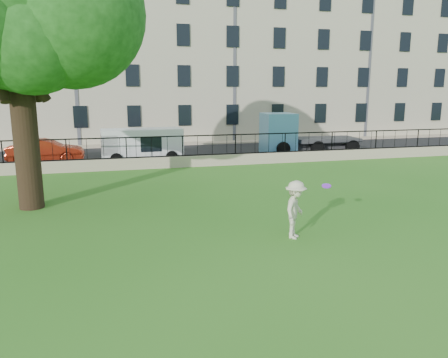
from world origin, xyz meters
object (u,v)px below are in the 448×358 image
object	(u,v)px
man	(295,210)
blue_truck	(309,133)
white_van	(142,145)
red_sedan	(46,151)
frisbee	(326,186)

from	to	relation	value
man	blue_truck	world-z (taller)	blue_truck
man	white_van	xyz separation A→B (m)	(-3.17, 14.79, 0.13)
white_van	blue_truck	distance (m)	11.18
man	red_sedan	bearing A→B (deg)	67.25
man	white_van	bearing A→B (deg)	50.76
blue_truck	red_sedan	bearing A→B (deg)	-176.84
red_sedan	white_van	distance (m)	5.53
frisbee	blue_truck	xyz separation A→B (m)	(6.94, 15.63, -0.11)
white_van	blue_truck	size ratio (longest dim) A/B	0.73
frisbee	man	bearing A→B (deg)	-171.23
frisbee	red_sedan	size ratio (longest dim) A/B	0.06
frisbee	red_sedan	world-z (taller)	frisbee
man	frisbee	size ratio (longest dim) A/B	6.20
blue_truck	man	bearing A→B (deg)	-113.60
red_sedan	white_van	world-z (taller)	white_van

